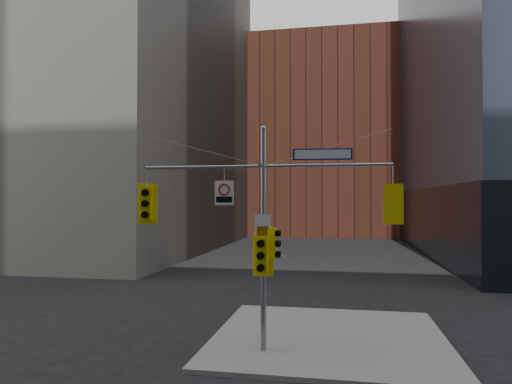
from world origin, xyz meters
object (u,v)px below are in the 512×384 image
(traffic_light_west_arm, at_px, (147,204))
(traffic_light_east_arm, at_px, (393,204))
(traffic_light_pole_side, at_px, (273,244))
(traffic_light_pole_front, at_px, (262,255))
(street_sign_blade, at_px, (323,154))
(regulatory_sign_arm, at_px, (224,192))
(signal_assembly, at_px, (263,216))

(traffic_light_west_arm, distance_m, traffic_light_east_arm, 7.97)
(traffic_light_pole_side, xyz_separation_m, traffic_light_pole_front, (-0.32, -0.27, -0.34))
(traffic_light_east_arm, relative_size, traffic_light_pole_front, 0.88)
(traffic_light_pole_front, bearing_deg, street_sign_blade, 9.38)
(traffic_light_west_arm, relative_size, street_sign_blade, 0.74)
(traffic_light_east_arm, bearing_deg, street_sign_blade, 1.87)
(street_sign_blade, relative_size, regulatory_sign_arm, 2.32)
(signal_assembly, relative_size, traffic_light_east_arm, 6.57)
(traffic_light_pole_side, height_order, street_sign_blade, street_sign_blade)
(street_sign_blade, bearing_deg, traffic_light_east_arm, -4.36)
(traffic_light_pole_front, height_order, regulatory_sign_arm, regulatory_sign_arm)
(traffic_light_west_arm, height_order, regulatory_sign_arm, regulatory_sign_arm)
(traffic_light_east_arm, height_order, traffic_light_pole_front, traffic_light_east_arm)
(traffic_light_pole_front, distance_m, regulatory_sign_arm, 2.37)
(traffic_light_east_arm, height_order, street_sign_blade, street_sign_blade)
(traffic_light_west_arm, xyz_separation_m, traffic_light_pole_side, (4.30, -0.01, -1.26))
(traffic_light_pole_side, bearing_deg, street_sign_blade, -85.54)
(signal_assembly, distance_m, traffic_light_east_arm, 4.01)
(traffic_light_east_arm, height_order, traffic_light_pole_side, traffic_light_east_arm)
(traffic_light_west_arm, distance_m, traffic_light_pole_side, 4.48)
(traffic_light_west_arm, distance_m, traffic_light_pole_front, 4.30)
(traffic_light_west_arm, distance_m, street_sign_blade, 6.06)
(signal_assembly, xyz_separation_m, regulatory_sign_arm, (-1.29, -0.02, 0.76))
(traffic_light_east_arm, bearing_deg, regulatory_sign_arm, 2.16)
(traffic_light_east_arm, bearing_deg, traffic_light_pole_side, 1.89)
(street_sign_blade, distance_m, regulatory_sign_arm, 3.37)
(traffic_light_west_arm, height_order, traffic_light_pole_front, traffic_light_west_arm)
(traffic_light_pole_side, xyz_separation_m, regulatory_sign_arm, (-1.61, -0.02, 1.64))
(signal_assembly, height_order, traffic_light_west_arm, signal_assembly)
(signal_assembly, distance_m, traffic_light_west_arm, 4.00)
(traffic_light_pole_side, height_order, traffic_light_pole_front, traffic_light_pole_side)
(regulatory_sign_arm, bearing_deg, traffic_light_west_arm, -178.98)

